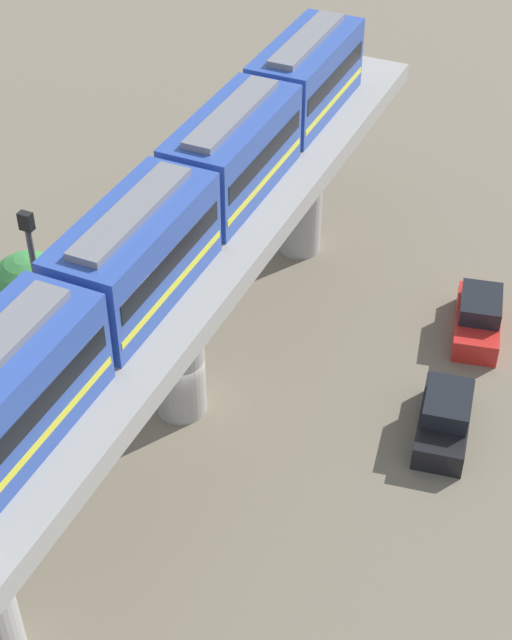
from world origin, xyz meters
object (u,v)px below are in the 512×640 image
(parked_car_black, at_px, (445,418))
(tree_mid_lot, at_px, (31,292))
(train, at_px, (188,200))
(parked_car_red, at_px, (478,318))
(signal_post, at_px, (44,321))

(parked_car_black, bearing_deg, tree_mid_lot, 179.26)
(train, distance_m, tree_mid_lot, 8.61)
(parked_car_black, distance_m, tree_mid_lot, 16.40)
(train, xyz_separation_m, parked_car_black, (9.38, 1.57, -7.79))
(train, distance_m, parked_car_red, 14.24)
(parked_car_black, relative_size, parked_car_red, 0.99)
(parked_car_red, height_order, signal_post, signal_post)
(tree_mid_lot, relative_size, signal_post, 0.50)
(train, height_order, signal_post, train)
(parked_car_black, bearing_deg, parked_car_red, 83.87)
(train, relative_size, parked_car_black, 6.19)
(tree_mid_lot, bearing_deg, parked_car_black, 8.63)
(train, relative_size, signal_post, 2.86)
(train, height_order, parked_car_black, train)
(tree_mid_lot, bearing_deg, parked_car_red, 28.87)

